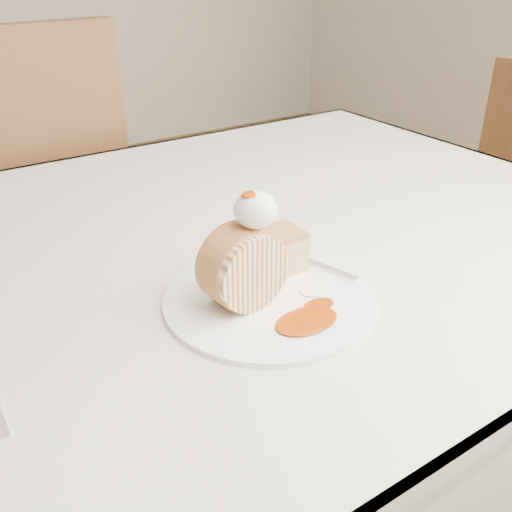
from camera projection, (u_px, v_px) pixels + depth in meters
table at (172, 305)px, 0.80m from camera, size 1.40×0.90×0.75m
chair_far at (11, 228)px, 1.25m from camera, size 0.50×0.50×0.99m
plate at (268, 299)px, 0.64m from camera, size 0.25×0.25×0.01m
roulade_slice at (243, 268)px, 0.61m from camera, size 0.09×0.06×0.09m
cake_chunk at (279, 252)px, 0.69m from camera, size 0.05×0.05×0.04m
whipped_cream at (255, 210)px, 0.59m from camera, size 0.05×0.05×0.04m
caramel_drizzle at (251, 190)px, 0.58m from camera, size 0.02×0.02×0.01m
caramel_pool at (306, 321)px, 0.60m from camera, size 0.08×0.05×0.00m
fork at (322, 266)px, 0.70m from camera, size 0.06×0.14×0.00m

